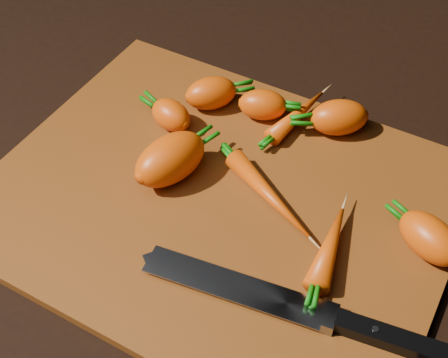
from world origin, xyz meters
The scene contains 12 objects.
ground centered at (0.00, 0.00, -0.01)m, with size 2.00×2.00×0.01m, color black.
cutting_board centered at (0.00, 0.00, 0.01)m, with size 0.50×0.40×0.01m, color brown.
carrot_0 centered at (-0.08, 0.13, 0.03)m, with size 0.06×0.04×0.04m, color #EC5009.
carrot_1 centered at (-0.11, 0.07, 0.03)m, with size 0.05×0.04×0.04m, color #EC5009.
carrot_2 centered at (-0.06, 0.00, 0.04)m, with size 0.09×0.05×0.05m, color #EC5009.
carrot_3 centered at (0.07, 0.16, 0.03)m, with size 0.07×0.04×0.04m, color #EC5009.
carrot_4 centered at (-0.02, 0.14, 0.03)m, with size 0.06×0.04×0.04m, color #EC5009.
carrot_5 centered at (0.22, 0.04, 0.03)m, with size 0.07×0.04×0.04m, color #EC5009.
carrot_6 centered at (0.02, 0.15, 0.02)m, with size 0.11×0.02×0.02m, color #EC5009.
carrot_7 centered at (0.05, 0.02, 0.02)m, with size 0.14×0.02×0.02m, color #EC5009.
carrot_8 centered at (0.14, -0.01, 0.03)m, with size 0.10×0.03×0.03m, color #EC5009.
knife centered at (0.09, -0.10, 0.02)m, with size 0.30×0.07×0.02m.
Camera 1 is at (0.23, -0.39, 0.53)m, focal length 50.00 mm.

